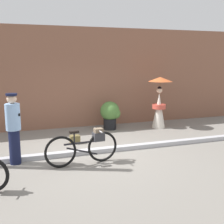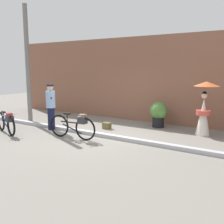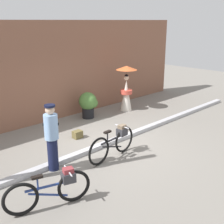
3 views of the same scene
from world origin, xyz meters
The scene contains 9 objects.
ground_plane centered at (0.00, 0.00, 0.00)m, with size 30.00×30.00×0.00m, color gray.
building_wall centered at (0.00, 3.31, 1.80)m, with size 14.00×0.40×3.60m, color brown.
sidewalk_curb centered at (0.00, 0.00, 0.06)m, with size 14.00×0.20×0.12m, color #B2B2B7.
bicycle_near_officer centered at (-2.83, -1.45, 0.41)m, with size 1.70×0.66×0.78m.
bicycle_far_side centered at (-0.39, -0.70, 0.44)m, with size 1.78×0.48×0.84m.
person_officer centered at (-1.97, -0.15, 0.90)m, with size 0.34×0.34×1.69m.
person_with_parasol centered at (3.02, 2.08, 0.95)m, with size 0.86×0.86×1.84m.
potted_plant_by_door centered at (1.26, 2.39, 0.57)m, with size 0.70×0.68×1.00m.
backpack_on_pavement centered at (-0.29, 1.06, 0.13)m, with size 0.29×0.23×0.24m.
Camera 3 is at (-5.43, -5.88, 3.58)m, focal length 46.49 mm.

